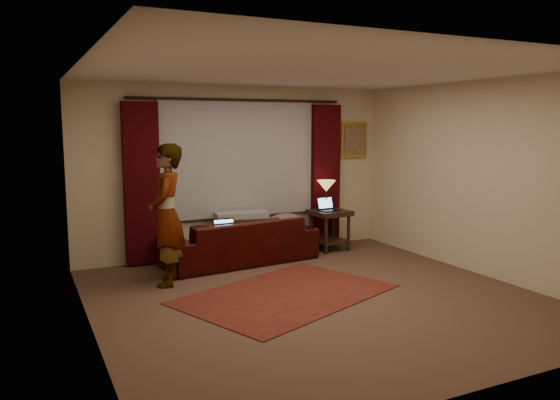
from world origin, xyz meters
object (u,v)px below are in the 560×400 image
object	(u,v)px
sofa	(240,232)
laptop_table	(329,204)
tiffany_lamp	(326,195)
person	(167,215)
end_table	(330,230)
laptop_sofa	(227,228)

from	to	relation	value
sofa	laptop_table	distance (m)	1.59
tiffany_lamp	person	distance (m)	2.92
end_table	person	bearing A→B (deg)	-164.89
end_table	laptop_table	distance (m)	0.44
sofa	tiffany_lamp	world-z (taller)	tiffany_lamp
person	laptop_table	bearing A→B (deg)	125.08
end_table	tiffany_lamp	distance (m)	0.57
laptop_table	person	world-z (taller)	person
laptop_sofa	person	size ratio (longest dim) A/B	0.20
laptop_sofa	tiffany_lamp	xyz separation A→B (m)	(1.86, 0.42, 0.32)
laptop_sofa	end_table	size ratio (longest dim) A/B	0.54
laptop_table	tiffany_lamp	bearing A→B (deg)	75.57
sofa	laptop_sofa	xyz separation A→B (m)	(-0.28, -0.22, 0.12)
laptop_sofa	tiffany_lamp	bearing A→B (deg)	13.93
person	end_table	bearing A→B (deg)	125.83
person	laptop_sofa	bearing A→B (deg)	134.70
sofa	laptop_sofa	world-z (taller)	sofa
end_table	person	world-z (taller)	person
end_table	tiffany_lamp	size ratio (longest dim) A/B	1.35
laptop_sofa	person	xyz separation A→B (m)	(-0.94, -0.42, 0.32)
sofa	end_table	world-z (taller)	sofa
end_table	tiffany_lamp	bearing A→B (deg)	111.54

